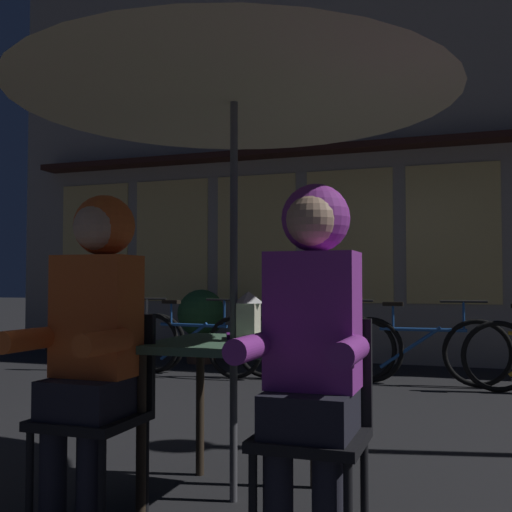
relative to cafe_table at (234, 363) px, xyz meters
name	(u,v)px	position (x,y,z in m)	size (l,w,h in m)	color
ground_plane	(233,501)	(0.00, 0.00, -0.64)	(60.00, 60.00, 0.00)	#232326
cafe_table	(234,363)	(0.00, 0.00, 0.00)	(0.72, 0.72, 0.74)	#42664C
patio_umbrella	(234,63)	(0.00, 0.00, 1.42)	(2.10, 2.10, 2.31)	#4C4C51
lantern	(249,315)	(0.07, 0.02, 0.22)	(0.11, 0.11, 0.23)	white
chair_left	(100,403)	(-0.48, -0.37, -0.15)	(0.40, 0.40, 0.87)	black
chair_right	(315,419)	(0.48, -0.37, -0.15)	(0.40, 0.40, 0.87)	black
person_left_hooded	(93,321)	(-0.48, -0.43, 0.21)	(0.45, 0.56, 1.40)	black
person_right_hooded	(311,327)	(0.48, -0.43, 0.21)	(0.45, 0.56, 1.40)	black
shopfront_building	(353,126)	(-0.40, 5.39, 2.45)	(10.00, 0.93, 6.20)	#9E9389
bicycle_nearest	(114,341)	(-2.80, 3.44, -0.29)	(1.66, 0.37, 0.84)	black
bicycle_second	(193,343)	(-1.81, 3.44, -0.29)	(1.67, 0.25, 0.84)	black
bicycle_third	(314,346)	(-0.49, 3.57, -0.29)	(1.68, 0.18, 0.84)	black
bicycle_fourth	(422,350)	(0.60, 3.63, -0.29)	(1.68, 0.10, 0.84)	black
book	(247,336)	(0.01, 0.14, 0.11)	(0.20, 0.14, 0.02)	#661E7A
potted_plant	(201,319)	(-2.16, 4.45, -0.09)	(0.60, 0.60, 0.92)	brown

